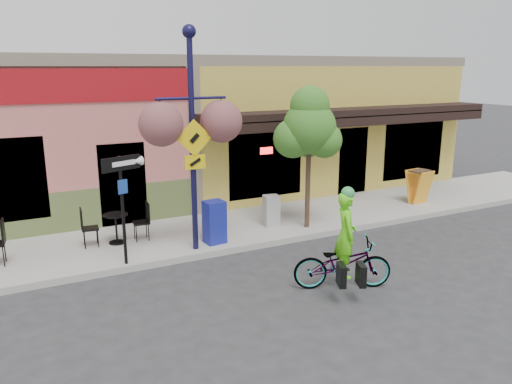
% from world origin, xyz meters
% --- Properties ---
extents(ground, '(90.00, 90.00, 0.00)m').
position_xyz_m(ground, '(0.00, 0.00, 0.00)').
color(ground, '#2D2D30').
rests_on(ground, ground).
extents(sidewalk, '(24.00, 3.00, 0.15)m').
position_xyz_m(sidewalk, '(0.00, 2.00, 0.07)').
color(sidewalk, '#9E9B93').
rests_on(sidewalk, ground).
extents(curb, '(24.00, 0.12, 0.15)m').
position_xyz_m(curb, '(0.00, 0.55, 0.07)').
color(curb, '#A8A59E').
rests_on(curb, ground).
extents(building, '(18.20, 8.20, 4.50)m').
position_xyz_m(building, '(0.00, 7.50, 2.25)').
color(building, '#C46761').
rests_on(building, ground).
extents(bicycle, '(2.01, 1.35, 1.00)m').
position_xyz_m(bicycle, '(-0.06, -2.11, 0.50)').
color(bicycle, maroon).
rests_on(bicycle, ground).
extents(cyclist_rider, '(0.60, 0.71, 1.66)m').
position_xyz_m(cyclist_rider, '(-0.01, -2.11, 0.83)').
color(cyclist_rider, '#5CE317').
rests_on(cyclist_rider, ground).
extents(lamp_post, '(1.58, 0.67, 4.90)m').
position_xyz_m(lamp_post, '(-1.98, 0.83, 2.60)').
color(lamp_post, '#14123A').
rests_on(lamp_post, sidewalk).
extents(one_way_sign, '(0.89, 0.49, 2.30)m').
position_xyz_m(one_way_sign, '(-3.61, 0.65, 1.30)').
color(one_way_sign, black).
rests_on(one_way_sign, sidewalk).
extents(cafe_set_right, '(1.60, 0.89, 0.93)m').
position_xyz_m(cafe_set_right, '(-3.51, 2.02, 0.61)').
color(cafe_set_right, black).
rests_on(cafe_set_right, sidewalk).
extents(newspaper_box_blue, '(0.49, 0.45, 1.01)m').
position_xyz_m(newspaper_box_blue, '(-1.44, 1.00, 0.66)').
color(newspaper_box_blue, navy).
rests_on(newspaper_box_blue, sidewalk).
extents(newspaper_box_grey, '(0.42, 0.39, 0.81)m').
position_xyz_m(newspaper_box_grey, '(0.37, 1.54, 0.56)').
color(newspaper_box_grey, '#9F9F9F').
rests_on(newspaper_box_grey, sidewalk).
extents(street_tree, '(1.66, 1.66, 3.64)m').
position_xyz_m(street_tree, '(1.15, 1.03, 1.97)').
color(street_tree, '#3D7A26').
rests_on(street_tree, sidewalk).
extents(sandwich_board, '(0.67, 0.53, 1.02)m').
position_xyz_m(sandwich_board, '(5.46, 1.30, 0.66)').
color(sandwich_board, '#FDA727').
rests_on(sandwich_board, sidewalk).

